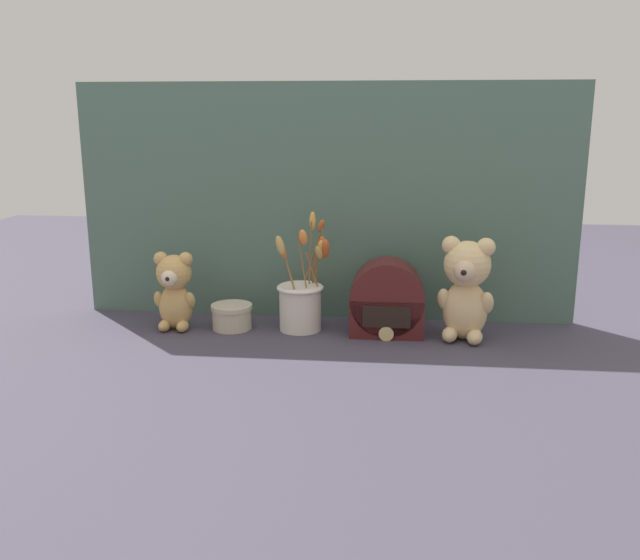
{
  "coord_description": "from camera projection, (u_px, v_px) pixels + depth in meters",
  "views": [
    {
      "loc": [
        0.18,
        -1.74,
        0.58
      ],
      "look_at": [
        0.0,
        0.02,
        0.15
      ],
      "focal_mm": 38.0,
      "sensor_mm": 36.0,
      "label": 1
    }
  ],
  "objects": [
    {
      "name": "flower_vase",
      "position": [
        301.0,
        300.0,
        1.86
      ],
      "size": [
        0.15,
        0.16,
        0.33
      ],
      "color": "silver",
      "rests_on": "ground"
    },
    {
      "name": "teddy_bear_large",
      "position": [
        466.0,
        287.0,
        1.76
      ],
      "size": [
        0.15,
        0.14,
        0.28
      ],
      "color": "#DBBC84",
      "rests_on": "ground"
    },
    {
      "name": "backdrop_wall",
      "position": [
        325.0,
        203.0,
        1.92
      ],
      "size": [
        1.42,
        0.02,
        0.67
      ],
      "color": "#4C6B5B",
      "rests_on": "ground"
    },
    {
      "name": "teddy_bear_medium",
      "position": [
        174.0,
        289.0,
        1.86
      ],
      "size": [
        0.12,
        0.11,
        0.22
      ],
      "color": "tan",
      "rests_on": "ground"
    },
    {
      "name": "vintage_radio",
      "position": [
        387.0,
        303.0,
        1.82
      ],
      "size": [
        0.2,
        0.13,
        0.2
      ],
      "color": "#4C1919",
      "rests_on": "ground"
    },
    {
      "name": "ground_plane",
      "position": [
        319.0,
        334.0,
        1.84
      ],
      "size": [
        4.0,
        4.0,
        0.0
      ],
      "primitive_type": "plane",
      "color": "#3D3847"
    },
    {
      "name": "decorative_tin_tall",
      "position": [
        232.0,
        316.0,
        1.88
      ],
      "size": [
        0.11,
        0.11,
        0.07
      ],
      "color": "beige",
      "rests_on": "ground"
    }
  ]
}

